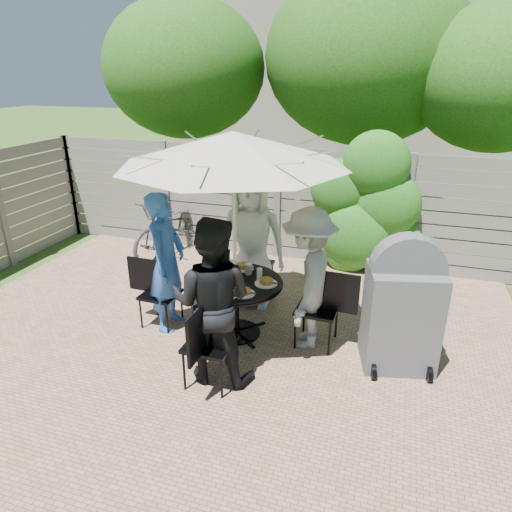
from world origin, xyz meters
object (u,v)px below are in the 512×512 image
(plate_right, at_px, (266,282))
(plate_extra, at_px, (244,292))
(glass_right, at_px, (259,274))
(chair_right, at_px, (318,323))
(chair_back, at_px, (255,278))
(person_back, at_px, (252,240))
(umbrella, at_px, (233,149))
(plate_left, at_px, (205,276))
(chair_left, at_px, (160,306))
(plate_back, at_px, (243,267))
(person_right, at_px, (308,279))
(glass_back, at_px, (233,266))
(glass_left, at_px, (211,277))
(chair_front, at_px, (210,360))
(glass_front, at_px, (238,286))
(person_front, at_px, (212,302))
(plate_front, at_px, (226,293))
(bicycle, at_px, (174,227))
(syrup_jug, at_px, (231,272))
(coffee_cup, at_px, (248,269))
(bbq_grill, at_px, (402,309))
(patio_table, at_px, (236,298))
(person_left, at_px, (167,263))

(plate_right, height_order, plate_extra, same)
(glass_right, bearing_deg, chair_right, -3.94)
(chair_back, xyz_separation_m, person_back, (0.01, -0.14, 0.61))
(umbrella, height_order, plate_left, umbrella)
(chair_left, relative_size, plate_back, 3.34)
(person_right, bearing_deg, plate_extra, -65.22)
(chair_back, relative_size, chair_right, 1.06)
(glass_back, bearing_deg, glass_left, -108.33)
(chair_front, bearing_deg, plate_left, 25.89)
(glass_back, relative_size, glass_front, 1.00)
(person_front, distance_m, plate_front, 0.49)
(person_front, distance_m, bicycle, 3.55)
(person_back, distance_m, glass_front, 1.10)
(glass_back, relative_size, syrup_jug, 0.88)
(coffee_cup, bearing_deg, plate_extra, -76.58)
(bicycle, bearing_deg, coffee_cup, -30.60)
(plate_front, relative_size, coffee_cup, 2.17)
(chair_back, distance_m, plate_right, 1.12)
(person_right, xyz_separation_m, bbq_grill, (1.01, -0.11, -0.14))
(chair_back, xyz_separation_m, plate_extra, (0.28, -1.25, 0.43))
(umbrella, bearing_deg, glass_right, 26.67)
(chair_back, relative_size, glass_left, 7.09)
(patio_table, relative_size, person_right, 0.71)
(glass_right, bearing_deg, plate_front, -114.51)
(person_left, distance_m, plate_right, 1.20)
(bicycle, bearing_deg, bbq_grill, -16.93)
(glass_back, bearing_deg, glass_front, -63.33)
(person_back, distance_m, bbq_grill, 2.11)
(glass_back, bearing_deg, patio_table, -63.33)
(plate_right, bearing_deg, person_back, 118.12)
(glass_front, xyz_separation_m, bicycle, (-2.01, 2.36, -0.28))
(bicycle, bearing_deg, person_back, -22.07)
(person_right, height_order, glass_front, person_right)
(person_back, relative_size, plate_back, 6.96)
(chair_right, bearing_deg, glass_right, -1.37)
(chair_right, distance_m, person_right, 0.55)
(chair_front, height_order, plate_back, chair_front)
(chair_back, relative_size, chair_front, 1.05)
(chair_front, distance_m, person_right, 1.38)
(person_left, xyz_separation_m, bbq_grill, (2.66, 0.02, -0.18))
(patio_table, distance_m, plate_right, 0.43)
(glass_back, bearing_deg, umbrella, -63.33)
(chair_left, bearing_deg, plate_extra, -7.93)
(umbrella, relative_size, plate_right, 10.17)
(plate_extra, bearing_deg, chair_front, -100.58)
(patio_table, height_order, chair_back, chair_back)
(person_right, xyz_separation_m, plate_left, (-1.19, -0.10, -0.08))
(person_left, distance_m, plate_back, 0.91)
(plate_left, distance_m, coffee_cup, 0.51)
(chair_front, relative_size, person_front, 0.55)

